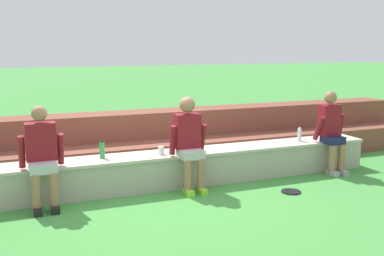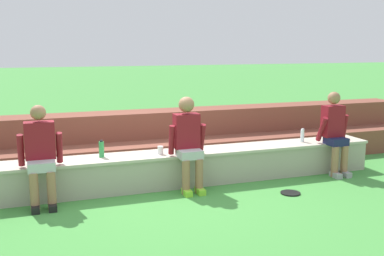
% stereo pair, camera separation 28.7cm
% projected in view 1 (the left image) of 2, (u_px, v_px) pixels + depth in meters
% --- Properties ---
extents(ground_plane, '(80.00, 80.00, 0.00)m').
position_uv_depth(ground_plane, '(163.00, 192.00, 6.47)').
color(ground_plane, '#428E3D').
extents(stone_seating_wall, '(7.05, 0.56, 0.49)m').
position_uv_depth(stone_seating_wall, '(157.00, 169.00, 6.66)').
color(stone_seating_wall, '#A8A08E').
rests_on(stone_seating_wall, ground).
extents(brick_bleachers, '(10.87, 1.19, 0.91)m').
position_uv_depth(brick_bleachers, '(134.00, 144.00, 7.82)').
color(brick_bleachers, brown).
rests_on(brick_bleachers, ground).
extents(person_far_left, '(0.55, 0.53, 1.30)m').
position_uv_depth(person_far_left, '(42.00, 155.00, 5.75)').
color(person_far_left, '#996B4C').
rests_on(person_far_left, ground).
extents(person_left_of_center, '(0.53, 0.52, 1.33)m').
position_uv_depth(person_left_of_center, '(189.00, 141.00, 6.45)').
color(person_left_of_center, '#996B4C').
rests_on(person_left_of_center, ground).
extents(person_center, '(0.50, 0.48, 1.32)m').
position_uv_depth(person_center, '(332.00, 130.00, 7.37)').
color(person_center, '#996B4C').
rests_on(person_center, ground).
extents(water_bottle_center_gap, '(0.06, 0.06, 0.22)m').
position_uv_depth(water_bottle_center_gap, '(299.00, 135.00, 7.51)').
color(water_bottle_center_gap, silver).
rests_on(water_bottle_center_gap, stone_seating_wall).
extents(water_bottle_mid_left, '(0.07, 0.07, 0.24)m').
position_uv_depth(water_bottle_mid_left, '(102.00, 150.00, 6.36)').
color(water_bottle_mid_left, green).
rests_on(water_bottle_mid_left, stone_seating_wall).
extents(water_bottle_near_left, '(0.06, 0.06, 0.25)m').
position_uv_depth(water_bottle_near_left, '(336.00, 130.00, 7.83)').
color(water_bottle_near_left, red).
rests_on(water_bottle_near_left, stone_seating_wall).
extents(plastic_cup_middle, '(0.08, 0.08, 0.12)m').
position_uv_depth(plastic_cup_middle, '(161.00, 151.00, 6.57)').
color(plastic_cup_middle, white).
rests_on(plastic_cup_middle, stone_seating_wall).
extents(frisbee, '(0.28, 0.28, 0.02)m').
position_uv_depth(frisbee, '(291.00, 192.00, 6.45)').
color(frisbee, black).
rests_on(frisbee, ground).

